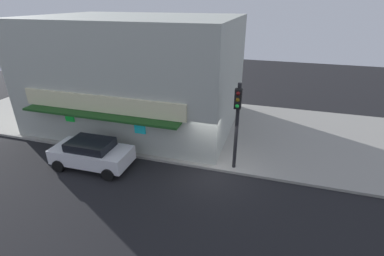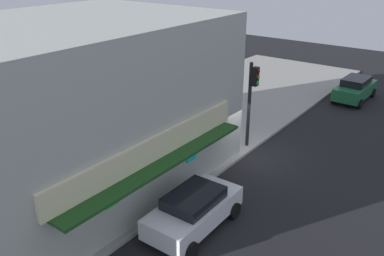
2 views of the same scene
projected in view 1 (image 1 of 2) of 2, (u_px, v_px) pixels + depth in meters
name	position (u px, v px, depth m)	size (l,w,h in m)	color
ground_plane	(212.00, 171.00, 14.55)	(60.38, 60.38, 0.00)	black
sidewalk	(229.00, 129.00, 18.99)	(40.26, 10.28, 0.14)	gray
corner_building	(139.00, 71.00, 19.02)	(12.99, 10.25, 7.03)	#ADB2A8
traffic_light	(237.00, 116.00, 13.29)	(0.32, 0.58, 4.51)	black
fire_hydrant	(146.00, 144.00, 16.13)	(0.53, 0.29, 0.80)	#B2B2B7
trash_can	(107.00, 134.00, 17.13)	(0.50, 0.50, 0.87)	#2D2D2D
pedestrian	(131.00, 128.00, 16.62)	(0.52, 0.45, 1.78)	brown
potted_plant_by_doorway	(103.00, 118.00, 18.99)	(0.77, 0.77, 1.07)	brown
potted_plant_by_window	(157.00, 132.00, 17.09)	(0.74, 0.74, 1.01)	gray
parked_car_white	(92.00, 153.00, 14.61)	(4.14, 2.10, 1.52)	silver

